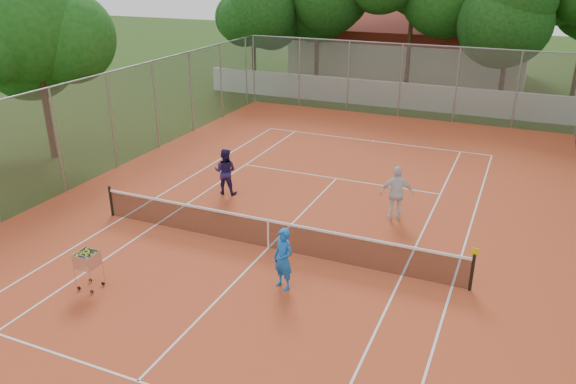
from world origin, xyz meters
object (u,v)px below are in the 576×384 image
at_px(clubhouse, 411,47).
at_px(player_near, 283,259).
at_px(player_far_right, 397,193).
at_px(tennis_net, 268,234).
at_px(ball_hopper, 89,269).
at_px(player_far_left, 225,171).

height_order(clubhouse, player_near, clubhouse).
bearing_deg(player_far_right, player_near, 52.14).
bearing_deg(player_near, tennis_net, 146.16).
bearing_deg(ball_hopper, player_near, 20.05).
bearing_deg(player_near, ball_hopper, -135.56).
bearing_deg(player_near, player_far_left, 152.65).
distance_m(player_near, ball_hopper, 5.17).
bearing_deg(clubhouse, player_near, -83.85).
bearing_deg(player_far_right, clubhouse, -98.91).
xyz_separation_m(player_far_left, ball_hopper, (-0.08, -7.24, -0.30)).
xyz_separation_m(tennis_net, ball_hopper, (-3.40, -3.94, 0.09)).
xyz_separation_m(player_near, ball_hopper, (-4.72, -2.09, -0.28)).
xyz_separation_m(tennis_net, clubhouse, (-2.00, 29.00, 1.69)).
height_order(player_far_left, player_far_right, player_far_right).
height_order(clubhouse, player_far_right, clubhouse).
relative_size(clubhouse, player_near, 9.52).
height_order(player_far_right, ball_hopper, player_far_right).
height_order(player_near, ball_hopper, player_near).
xyz_separation_m(tennis_net, player_far_right, (3.05, 3.56, 0.46)).
height_order(player_near, player_far_left, player_far_left).
distance_m(clubhouse, ball_hopper, 33.00).
bearing_deg(ball_hopper, tennis_net, 45.37).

